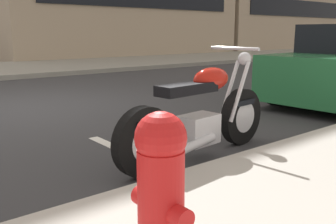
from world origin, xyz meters
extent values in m
plane|color=#333335|center=(0.00, 0.00, 0.00)|extent=(260.00, 260.00, 0.00)
cube|color=gray|center=(12.00, 6.63, 0.07)|extent=(120.00, 5.00, 0.14)
cube|color=silver|center=(0.00, -3.53, 0.00)|extent=(0.12, 2.20, 0.01)
cylinder|color=black|center=(1.22, -3.73, 0.32)|extent=(0.65, 0.17, 0.64)
cylinder|color=silver|center=(1.22, -3.73, 0.32)|extent=(0.36, 0.15, 0.35)
cylinder|color=black|center=(-0.25, -3.87, 0.32)|extent=(0.65, 0.17, 0.64)
cylinder|color=silver|center=(-0.25, -3.87, 0.32)|extent=(0.36, 0.15, 0.35)
cube|color=silver|center=(0.49, -3.80, 0.30)|extent=(0.42, 0.30, 0.30)
cube|color=black|center=(0.31, -3.81, 0.74)|extent=(0.70, 0.28, 0.10)
ellipsoid|color=#B7190F|center=(0.67, -3.78, 0.80)|extent=(0.50, 0.28, 0.24)
cube|color=black|center=(-0.20, -3.86, 0.50)|extent=(0.38, 0.21, 0.06)
cube|color=black|center=(1.20, -3.73, 0.50)|extent=(0.33, 0.19, 0.06)
cylinder|color=silver|center=(1.07, -3.67, 0.64)|extent=(0.34, 0.08, 0.65)
cylinder|color=silver|center=(1.08, -3.81, 0.64)|extent=(0.34, 0.08, 0.65)
cylinder|color=silver|center=(1.04, -3.74, 1.10)|extent=(0.09, 0.62, 0.04)
sphere|color=silver|center=(1.24, -3.73, 0.98)|extent=(0.15, 0.15, 0.15)
cylinder|color=silver|center=(0.20, -3.97, 0.21)|extent=(0.71, 0.16, 0.16)
cylinder|color=black|center=(3.57, -2.57, 0.31)|extent=(0.63, 0.25, 0.62)
cylinder|color=red|center=(-1.09, -5.21, 0.44)|extent=(0.22, 0.22, 0.61)
sphere|color=red|center=(-1.09, -5.21, 0.81)|extent=(0.24, 0.24, 0.24)
cylinder|color=red|center=(-1.09, -5.07, 0.47)|extent=(0.10, 0.08, 0.10)
cylinder|color=red|center=(-1.09, -5.35, 0.47)|extent=(0.10, 0.08, 0.10)
cube|color=black|center=(21.92, 8.90, 2.89)|extent=(10.38, 0.06, 1.10)
camera|label=1|loc=(-2.09, -6.50, 1.27)|focal=40.37mm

